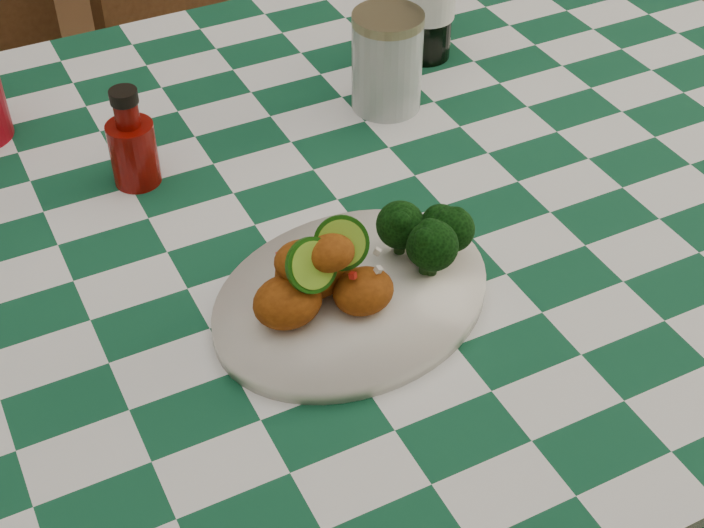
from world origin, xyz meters
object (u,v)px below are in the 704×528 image
ketchup_bottle (131,137)px  plate (352,298)px  wooden_chair_right (258,100)px  dining_table (274,445)px  mason_jar (387,61)px  fried_chicken_pile (328,269)px

ketchup_bottle → plate: bearing=-66.7°
plate → wooden_chair_right: bearing=74.4°
plate → ketchup_bottle: bearing=113.3°
dining_table → plate: bearing=-76.5°
dining_table → mason_jar: (0.25, 0.15, 0.46)m
fried_chicken_pile → wooden_chair_right: bearing=72.9°
fried_chicken_pile → wooden_chair_right: size_ratio=0.14×
fried_chicken_pile → mason_jar: mason_jar is taller
ketchup_bottle → wooden_chair_right: size_ratio=0.14×
ketchup_bottle → dining_table: bearing=-56.8°
dining_table → wooden_chair_right: 0.80m
plate → fried_chicken_pile: fried_chicken_pile is taller
plate → ketchup_bottle: 0.33m
plate → fried_chicken_pile: 0.06m
plate → dining_table: bearing=103.5°
plate → mason_jar: mason_jar is taller
dining_table → fried_chicken_pile: size_ratio=12.90×
fried_chicken_pile → wooden_chair_right: (0.28, 0.91, -0.40)m
dining_table → mason_jar: 0.54m
wooden_chair_right → fried_chicken_pile: bearing=-126.1°
ketchup_bottle → mason_jar: bearing=2.2°
mason_jar → wooden_chair_right: bearing=85.7°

